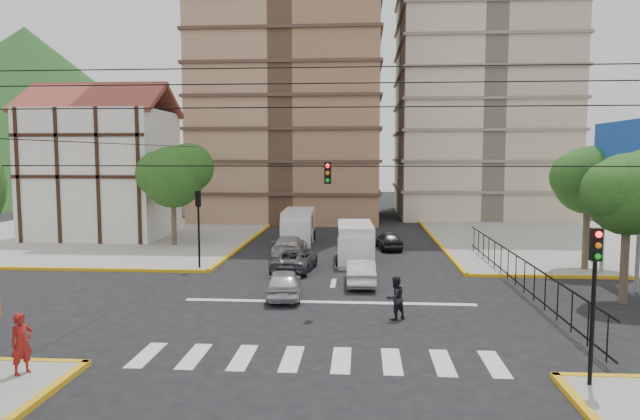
# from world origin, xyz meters

# --- Properties ---
(ground) EXTENTS (160.00, 160.00, 0.00)m
(ground) POSITION_xyz_m (0.00, 0.00, 0.00)
(ground) COLOR black
(ground) RESTS_ON ground
(sidewalk_nw) EXTENTS (26.00, 26.00, 0.15)m
(sidewalk_nw) POSITION_xyz_m (-20.00, 20.00, 0.07)
(sidewalk_nw) COLOR gray
(sidewalk_nw) RESTS_ON ground
(sidewalk_ne) EXTENTS (26.00, 26.00, 0.15)m
(sidewalk_ne) POSITION_xyz_m (20.00, 20.00, 0.07)
(sidewalk_ne) COLOR gray
(sidewalk_ne) RESTS_ON ground
(crosswalk_stripes) EXTENTS (12.00, 2.40, 0.01)m
(crosswalk_stripes) POSITION_xyz_m (0.00, -6.00, 0.01)
(crosswalk_stripes) COLOR silver
(crosswalk_stripes) RESTS_ON ground
(stop_line) EXTENTS (13.00, 0.40, 0.01)m
(stop_line) POSITION_xyz_m (0.00, 1.20, 0.01)
(stop_line) COLOR silver
(stop_line) RESTS_ON ground
(tudor_building) EXTENTS (10.80, 8.05, 12.23)m
(tudor_building) POSITION_xyz_m (-19.00, 20.00, 5.25)
(tudor_building) COLOR silver
(tudor_building) RESTS_ON ground
(distant_hill) EXTENTS (70.00, 70.00, 28.00)m
(distant_hill) POSITION_xyz_m (-55.00, 70.00, 14.00)
(distant_hill) COLOR #1D4D19
(distant_hill) RESTS_ON ground
(park_fence) EXTENTS (0.10, 22.50, 1.66)m
(park_fence) POSITION_xyz_m (9.00, 4.50, 0.00)
(park_fence) COLOR black
(park_fence) RESTS_ON ground
(billboard) EXTENTS (0.36, 6.20, 8.10)m
(billboard) POSITION_xyz_m (14.45, 6.00, 6.00)
(billboard) COLOR slate
(billboard) RESTS_ON ground
(tree_park_a) EXTENTS (4.41, 3.60, 6.83)m
(tree_park_a) POSITION_xyz_m (13.08, 2.01, 5.01)
(tree_park_a) COLOR #473828
(tree_park_a) RESTS_ON ground
(tree_park_c) EXTENTS (4.65, 3.80, 7.25)m
(tree_park_c) POSITION_xyz_m (14.09, 9.01, 5.34)
(tree_park_c) COLOR #473828
(tree_park_c) RESTS_ON ground
(tree_tudor) EXTENTS (5.39, 4.40, 7.43)m
(tree_tudor) POSITION_xyz_m (-11.90, 16.01, 5.22)
(tree_tudor) COLOR #473828
(tree_tudor) RESTS_ON ground
(traffic_light_se) EXTENTS (0.28, 0.22, 4.40)m
(traffic_light_se) POSITION_xyz_m (7.80, -7.80, 3.11)
(traffic_light_se) COLOR black
(traffic_light_se) RESTS_ON ground
(traffic_light_nw) EXTENTS (0.28, 0.22, 4.40)m
(traffic_light_nw) POSITION_xyz_m (-7.80, 7.80, 3.11)
(traffic_light_nw) COLOR black
(traffic_light_nw) RESTS_ON ground
(traffic_light_hanging) EXTENTS (18.00, 9.12, 0.92)m
(traffic_light_hanging) POSITION_xyz_m (0.00, -2.04, 5.90)
(traffic_light_hanging) COLOR black
(traffic_light_hanging) RESTS_ON ground
(van_right_lane) EXTENTS (2.33, 5.38, 2.38)m
(van_right_lane) POSITION_xyz_m (1.04, 10.68, 1.16)
(van_right_lane) COLOR silver
(van_right_lane) RESTS_ON ground
(van_left_lane) EXTENTS (2.32, 5.54, 2.47)m
(van_left_lane) POSITION_xyz_m (-3.31, 18.24, 1.20)
(van_left_lane) COLOR silver
(van_left_lane) RESTS_ON ground
(car_silver_front_left) EXTENTS (1.99, 4.06, 1.33)m
(car_silver_front_left) POSITION_xyz_m (-2.14, 1.89, 0.67)
(car_silver_front_left) COLOR silver
(car_silver_front_left) RESTS_ON ground
(car_white_front_right) EXTENTS (1.56, 4.09, 1.33)m
(car_white_front_right) POSITION_xyz_m (1.38, 4.77, 0.67)
(car_white_front_right) COLOR silver
(car_white_front_right) RESTS_ON ground
(car_grey_mid_left) EXTENTS (2.49, 4.71, 1.26)m
(car_grey_mid_left) POSITION_xyz_m (-2.35, 8.07, 0.63)
(car_grey_mid_left) COLOR #505257
(car_grey_mid_left) RESTS_ON ground
(car_silver_rear_left) EXTENTS (1.98, 4.57, 1.31)m
(car_silver_rear_left) POSITION_xyz_m (-3.28, 13.10, 0.65)
(car_silver_rear_left) COLOR silver
(car_silver_rear_left) RESTS_ON ground
(car_darkgrey_mid_right) EXTENTS (1.97, 3.88, 1.27)m
(car_darkgrey_mid_right) POSITION_xyz_m (3.35, 15.92, 0.63)
(car_darkgrey_mid_right) COLOR black
(car_darkgrey_mid_right) RESTS_ON ground
(car_white_rear_right) EXTENTS (1.51, 4.24, 1.39)m
(car_white_rear_right) POSITION_xyz_m (1.42, 20.39, 0.70)
(car_white_rear_right) COLOR silver
(car_white_rear_right) RESTS_ON ground
(pedestrian_sw_corner) EXTENTS (0.71, 0.79, 1.81)m
(pedestrian_sw_corner) POSITION_xyz_m (-8.46, -8.19, 1.06)
(pedestrian_sw_corner) COLOR maroon
(pedestrian_sw_corner) RESTS_ON sidewalk_sw
(pedestrian_crosswalk) EXTENTS (1.07, 1.03, 1.74)m
(pedestrian_crosswalk) POSITION_xyz_m (2.77, -1.29, 0.87)
(pedestrian_crosswalk) COLOR black
(pedestrian_crosswalk) RESTS_ON ground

